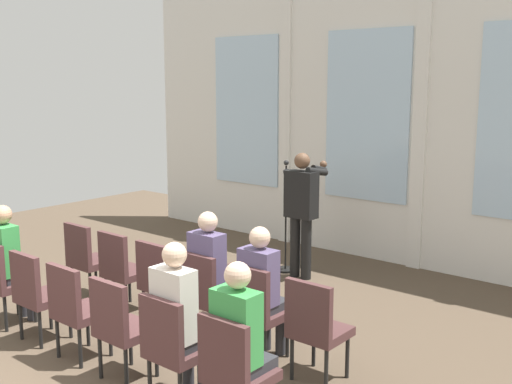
# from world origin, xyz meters

# --- Properties ---
(rear_partition) EXTENTS (8.59, 0.14, 4.26)m
(rear_partition) POSITION_xyz_m (0.04, 5.38, 2.13)
(rear_partition) COLOR silver
(rear_partition) RESTS_ON ground
(speaker) EXTENTS (0.51, 0.69, 1.69)m
(speaker) POSITION_xyz_m (-0.15, 3.95, 0.98)
(speaker) COLOR black
(speaker) RESTS_ON ground
(mic_stand) EXTENTS (0.28, 0.28, 1.55)m
(mic_stand) POSITION_xyz_m (-0.48, 4.04, 0.34)
(mic_stand) COLOR black
(mic_stand) RESTS_ON ground
(chair_r0_c0) EXTENTS (0.46, 0.44, 0.94)m
(chair_r0_c0) POSITION_xyz_m (-1.66, 1.62, 0.53)
(chair_r0_c0) COLOR black
(chair_r0_c0) RESTS_ON ground
(chair_r0_c1) EXTENTS (0.46, 0.44, 0.94)m
(chair_r0_c1) POSITION_xyz_m (-0.99, 1.62, 0.53)
(chair_r0_c1) COLOR black
(chair_r0_c1) RESTS_ON ground
(chair_r0_c2) EXTENTS (0.46, 0.44, 0.94)m
(chair_r0_c2) POSITION_xyz_m (-0.33, 1.62, 0.53)
(chair_r0_c2) COLOR black
(chair_r0_c2) RESTS_ON ground
(chair_r0_c3) EXTENTS (0.46, 0.44, 0.94)m
(chair_r0_c3) POSITION_xyz_m (0.33, 1.62, 0.53)
(chair_r0_c3) COLOR black
(chair_r0_c3) RESTS_ON ground
(audience_r0_c3) EXTENTS (0.36, 0.39, 1.34)m
(audience_r0_c3) POSITION_xyz_m (0.33, 1.70, 0.74)
(audience_r0_c3) COLOR #2D2D33
(audience_r0_c3) RESTS_ON ground
(chair_r0_c4) EXTENTS (0.46, 0.44, 0.94)m
(chair_r0_c4) POSITION_xyz_m (0.99, 1.62, 0.53)
(chair_r0_c4) COLOR black
(chair_r0_c4) RESTS_ON ground
(audience_r0_c4) EXTENTS (0.36, 0.39, 1.29)m
(audience_r0_c4) POSITION_xyz_m (0.99, 1.70, 0.72)
(audience_r0_c4) COLOR #2D2D33
(audience_r0_c4) RESTS_ON ground
(chair_r0_c5) EXTENTS (0.46, 0.44, 0.94)m
(chair_r0_c5) POSITION_xyz_m (1.66, 1.62, 0.53)
(chair_r0_c5) COLOR black
(chair_r0_c5) RESTS_ON ground
(chair_r1_c0) EXTENTS (0.46, 0.44, 0.94)m
(chair_r1_c0) POSITION_xyz_m (-1.66, 0.55, 0.53)
(chair_r1_c0) COLOR black
(chair_r1_c0) RESTS_ON ground
(audience_r1_c0) EXTENTS (0.36, 0.39, 1.32)m
(audience_r1_c0) POSITION_xyz_m (-1.66, 0.64, 0.73)
(audience_r1_c0) COLOR #2D2D33
(audience_r1_c0) RESTS_ON ground
(chair_r1_c1) EXTENTS (0.46, 0.44, 0.94)m
(chair_r1_c1) POSITION_xyz_m (-0.99, 0.55, 0.53)
(chair_r1_c1) COLOR black
(chair_r1_c1) RESTS_ON ground
(chair_r1_c2) EXTENTS (0.46, 0.44, 0.94)m
(chair_r1_c2) POSITION_xyz_m (-0.33, 0.55, 0.53)
(chair_r1_c2) COLOR black
(chair_r1_c2) RESTS_ON ground
(chair_r1_c3) EXTENTS (0.46, 0.44, 0.94)m
(chair_r1_c3) POSITION_xyz_m (0.33, 0.55, 0.53)
(chair_r1_c3) COLOR black
(chair_r1_c3) RESTS_ON ground
(chair_r1_c4) EXTENTS (0.46, 0.44, 0.94)m
(chair_r1_c4) POSITION_xyz_m (0.99, 0.55, 0.53)
(chair_r1_c4) COLOR black
(chair_r1_c4) RESTS_ON ground
(audience_r1_c4) EXTENTS (0.36, 0.39, 1.36)m
(audience_r1_c4) POSITION_xyz_m (0.99, 0.63, 0.75)
(audience_r1_c4) COLOR #2D2D33
(audience_r1_c4) RESTS_ON ground
(chair_r1_c5) EXTENTS (0.46, 0.44, 0.94)m
(chair_r1_c5) POSITION_xyz_m (1.66, 0.55, 0.53)
(chair_r1_c5) COLOR black
(chair_r1_c5) RESTS_ON ground
(audience_r1_c5) EXTENTS (0.36, 0.39, 1.33)m
(audience_r1_c5) POSITION_xyz_m (1.66, 0.64, 0.74)
(audience_r1_c5) COLOR #2D2D33
(audience_r1_c5) RESTS_ON ground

